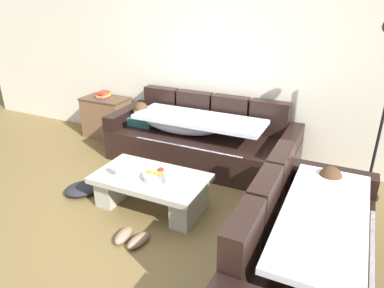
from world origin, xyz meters
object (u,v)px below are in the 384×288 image
Objects in this scene: fruit_bowl at (157,175)px; floor_lamp at (381,104)px; crumpled_garment at (82,189)px; wine_glass_near_left at (117,167)px; book_stack_on_cabinet at (103,95)px; wine_glass_near_right at (168,177)px; open_magazine at (178,184)px; couch_along_wall at (199,140)px; side_cabinet at (107,117)px; pair_of_shoes at (131,238)px; coffee_table at (151,188)px; couch_near_window at (306,247)px.

floor_lamp is at bearing 31.87° from fruit_bowl.
wine_glass_near_left is at bearing -5.22° from crumpled_garment.
wine_glass_near_right is at bearing -38.05° from book_stack_on_cabinet.
fruit_bowl is 1.00× the size of open_magazine.
book_stack_on_cabinet is (-1.74, 0.23, 0.36)m from couch_along_wall.
side_cabinet is 2.78m from pair_of_shoes.
coffee_table is at bearing 7.44° from crumpled_garment.
couch_near_window is 7.16× the size of open_magazine.
pair_of_shoes is at bearing -137.07° from floor_lamp.
crumpled_garment is at bearing 154.38° from pair_of_shoes.
couch_near_window is at bearing -28.70° from side_cabinet.
couch_along_wall is 15.14× the size of wine_glass_near_right.
pair_of_shoes is (-1.93, -1.80, -1.07)m from floor_lamp.
couch_along_wall is at bearing -7.37° from book_stack_on_cabinet.
fruit_bowl is 1.04m from crumpled_garment.
wine_glass_near_left is 0.76m from pair_of_shoes.
coffee_table is 0.43m from wine_glass_near_left.
open_magazine is at bearing -5.65° from coffee_table.
fruit_bowl is 0.42m from wine_glass_near_left.
fruit_bowl is at bearing -39.35° from side_cabinet.
wine_glass_near_left reaches higher than crumpled_garment.
coffee_table is at bearing -39.95° from book_stack_on_cabinet.
pair_of_shoes is at bearing 97.59° from couch_near_window.
fruit_bowl is 2.42m from floor_lamp.
couch_along_wall reaches higher than coffee_table.
couch_along_wall is at bearing 94.36° from fruit_bowl.
floor_lamp reaches higher than wine_glass_near_right.
side_cabinet is 3.21× the size of book_stack_on_cabinet.
coffee_table reaches higher than crumpled_garment.
couch_near_window reaches higher than open_magazine.
floor_lamp reaches higher than couch_near_window.
fruit_bowl is 2.34m from side_cabinet.
wine_glass_near_left is 0.57m from wine_glass_near_right.
floor_lamp is at bearing 42.93° from pair_of_shoes.
couch_near_window is at bearing 7.59° from pair_of_shoes.
wine_glass_near_left is 2.17m from side_cabinet.
floor_lamp is 4.88× the size of crumpled_garment.
book_stack_on_cabinet reaches higher than open_magazine.
wine_glass_near_left is at bearing -48.35° from book_stack_on_cabinet.
open_magazine is 0.86× the size of pair_of_shoes.
book_stack_on_cabinet reaches higher than crumpled_garment.
book_stack_on_cabinet reaches higher than wine_glass_near_left.
floor_lamp is at bearing 30.12° from coffee_table.
floor_lamp is (1.71, 1.23, 0.73)m from open_magazine.
side_cabinet is at bearing 172.55° from couch_along_wall.
wine_glass_near_right reaches higher than coffee_table.
side_cabinet reaches higher than crumpled_garment.
book_stack_on_cabinet is at bearing 177.77° from side_cabinet.
wine_glass_near_right is at bearing -27.62° from fruit_bowl.
couch_near_window is 1.03× the size of floor_lamp.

